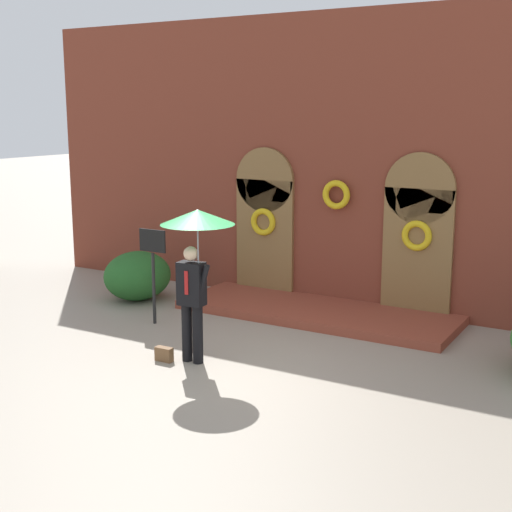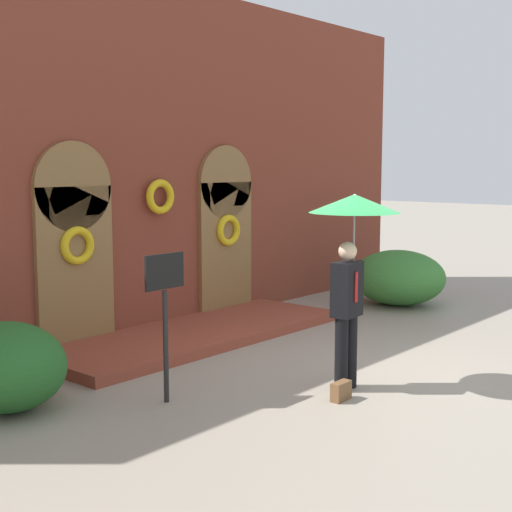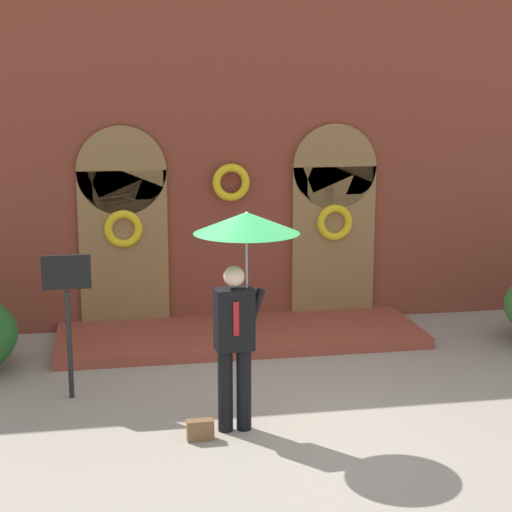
{
  "view_description": "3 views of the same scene",
  "coord_description": "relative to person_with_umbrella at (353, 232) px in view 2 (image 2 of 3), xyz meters",
  "views": [
    {
      "loc": [
        5.48,
        -8.58,
        3.79
      ],
      "look_at": [
        -0.61,
        1.86,
        1.3
      ],
      "focal_mm": 50.0,
      "sensor_mm": 36.0,
      "label": 1
    },
    {
      "loc": [
        -7.66,
        -4.76,
        2.71
      ],
      "look_at": [
        -0.31,
        1.55,
        1.47
      ],
      "focal_mm": 50.0,
      "sensor_mm": 36.0,
      "label": 2
    },
    {
      "loc": [
        -1.91,
        -8.63,
        3.67
      ],
      "look_at": [
        0.01,
        1.85,
        1.49
      ],
      "focal_mm": 60.0,
      "sensor_mm": 36.0,
      "label": 3
    }
  ],
  "objects": [
    {
      "name": "handbag",
      "position": [
        -0.49,
        -0.2,
        -1.8
      ],
      "size": [
        0.28,
        0.12,
        0.22
      ],
      "primitive_type": "cube",
      "rotation": [
        0.0,
        0.0,
        0.02
      ],
      "color": "brown",
      "rests_on": "ground"
    },
    {
      "name": "person_with_umbrella",
      "position": [
        0.0,
        0.0,
        0.0
      ],
      "size": [
        1.1,
        1.1,
        2.36
      ],
      "color": "black",
      "rests_on": "ground"
    },
    {
      "name": "shrub_left",
      "position": [
        -3.18,
        2.44,
        -1.42
      ],
      "size": [
        1.28,
        1.44,
        0.99
      ],
      "primitive_type": "ellipsoid",
      "color": "#235B23",
      "rests_on": "ground"
    },
    {
      "name": "ground_plane",
      "position": [
        0.48,
        0.12,
        -1.91
      ],
      "size": [
        80.0,
        80.0,
        0.0
      ],
      "primitive_type": "plane",
      "color": "gray"
    },
    {
      "name": "shrub_right",
      "position": [
        5.01,
        2.17,
        -1.38
      ],
      "size": [
        1.73,
        1.82,
        1.06
      ],
      "primitive_type": "ellipsoid",
      "color": "#387A33",
      "rests_on": "ground"
    },
    {
      "name": "sign_post",
      "position": [
        -1.85,
        1.29,
        -0.75
      ],
      "size": [
        0.56,
        0.06,
        1.72
      ],
      "color": "black",
      "rests_on": "ground"
    },
    {
      "name": "building_facade",
      "position": [
        0.48,
        4.27,
        0.76
      ],
      "size": [
        14.0,
        2.3,
        5.6
      ],
      "color": "brown",
      "rests_on": "ground"
    }
  ]
}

